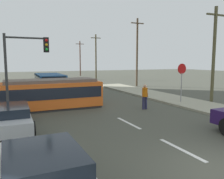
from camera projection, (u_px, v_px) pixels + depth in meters
The scene contains 17 objects.
ground_plane at pixel (100, 109), 15.65m from camera, with size 120.00×120.00×0.00m, color #484A3F.
sidewalk_curb_right at pixel (222, 110), 14.85m from camera, with size 3.20×36.00×0.14m, color #9F9D86.
lane_stripe_1 at pixel (181, 149), 8.43m from camera, with size 0.16×2.40×0.01m, color silver.
lane_stripe_2 at pixel (128, 123), 12.04m from camera, with size 0.16×2.40×0.01m, color silver.
lane_stripe_3 at pixel (71, 94), 22.42m from camera, with size 0.16×2.40×0.01m, color silver.
lane_stripe_4 at pixel (59, 88), 27.84m from camera, with size 0.16×2.40×0.01m, color silver.
streetcar_tram at pixel (51, 93), 15.67m from camera, with size 6.54×2.56×1.99m.
city_bus at pixel (50, 82), 24.17m from camera, with size 2.66×5.95×1.85m.
pedestrian_crossing at pixel (145, 95), 15.43m from camera, with size 0.50×0.36×1.67m.
parked_sedan_near at pixel (43, 172), 5.43m from camera, with size 2.11×4.15×1.19m.
parked_sedan_mid at pixel (10, 117), 10.77m from camera, with size 1.99×4.53×1.19m.
stop_sign at pixel (182, 75), 17.27m from camera, with size 0.76×0.07×2.88m.
traffic_light_mast at pixel (24, 60), 12.71m from camera, with size 2.35×0.33×4.66m.
utility_pole_near at pixel (214, 53), 17.42m from camera, with size 1.80×0.24×7.20m.
utility_pole_mid at pixel (137, 51), 29.22m from camera, with size 1.80×0.24×8.49m.
utility_pole_far at pixel (96, 56), 40.12m from camera, with size 1.80×0.24×7.75m.
utility_pole_distant at pixel (80, 58), 50.32m from camera, with size 1.80×0.24×7.47m.
Camera 1 is at (-5.67, -4.31, 3.21)m, focal length 37.15 mm.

